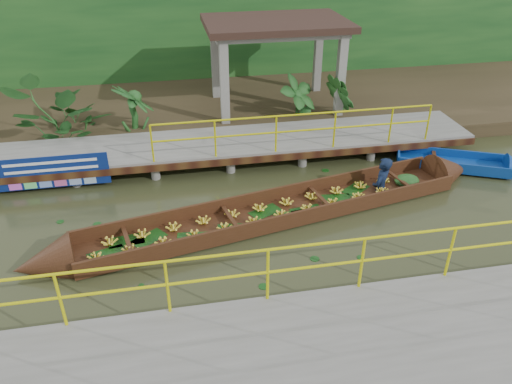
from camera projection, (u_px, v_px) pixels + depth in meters
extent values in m
plane|color=#292F17|center=(204.00, 232.00, 11.07)|extent=(80.00, 80.00, 0.00)
cube|color=#2F2717|center=(182.00, 105.00, 17.31)|extent=(30.00, 8.00, 0.45)
cube|color=slate|center=(190.00, 146.00, 13.78)|extent=(16.00, 2.00, 0.15)
cube|color=black|center=(194.00, 164.00, 12.97)|extent=(16.00, 0.12, 0.18)
cylinder|color=yellow|center=(297.00, 115.00, 12.87)|extent=(7.50, 0.05, 0.05)
cylinder|color=yellow|center=(296.00, 131.00, 13.10)|extent=(7.50, 0.05, 0.05)
cylinder|color=yellow|center=(296.00, 133.00, 13.13)|extent=(0.05, 0.05, 1.00)
cylinder|color=slate|center=(35.00, 181.00, 12.60)|extent=(0.24, 0.24, 0.55)
cylinder|color=slate|center=(46.00, 154.00, 13.96)|extent=(0.24, 0.24, 0.55)
cylinder|color=slate|center=(116.00, 174.00, 12.92)|extent=(0.24, 0.24, 0.55)
cylinder|color=slate|center=(119.00, 148.00, 14.28)|extent=(0.24, 0.24, 0.55)
cylinder|color=slate|center=(193.00, 168.00, 13.25)|extent=(0.24, 0.24, 0.55)
cylinder|color=slate|center=(189.00, 143.00, 14.60)|extent=(0.24, 0.24, 0.55)
cylinder|color=slate|center=(267.00, 161.00, 13.57)|extent=(0.24, 0.24, 0.55)
cylinder|color=slate|center=(256.00, 138.00, 14.92)|extent=(0.24, 0.24, 0.55)
cylinder|color=slate|center=(337.00, 155.00, 13.89)|extent=(0.24, 0.24, 0.55)
cylinder|color=slate|center=(320.00, 133.00, 15.24)|extent=(0.24, 0.24, 0.55)
cylinder|color=slate|center=(404.00, 150.00, 14.21)|extent=(0.24, 0.24, 0.55)
cylinder|color=slate|center=(382.00, 128.00, 15.56)|extent=(0.24, 0.24, 0.55)
cylinder|color=slate|center=(193.00, 168.00, 13.25)|extent=(0.24, 0.24, 0.55)
cube|color=slate|center=(296.00, 366.00, 7.52)|extent=(18.00, 2.40, 0.70)
cylinder|color=yellow|center=(281.00, 248.00, 7.81)|extent=(10.00, 0.05, 0.05)
cylinder|color=yellow|center=(280.00, 271.00, 8.04)|extent=(10.00, 0.05, 0.05)
cylinder|color=yellow|center=(280.00, 273.00, 8.06)|extent=(0.05, 0.05, 1.00)
cube|color=slate|center=(225.00, 86.00, 14.77)|extent=(0.25, 0.25, 2.80)
cube|color=slate|center=(340.00, 79.00, 15.35)|extent=(0.25, 0.25, 2.80)
cube|color=slate|center=(215.00, 64.00, 16.81)|extent=(0.25, 0.25, 2.80)
cube|color=slate|center=(318.00, 58.00, 17.39)|extent=(0.25, 0.25, 2.80)
cube|color=slate|center=(276.00, 30.00, 15.42)|extent=(4.00, 2.60, 0.12)
cube|color=#301E18|center=(276.00, 23.00, 15.32)|extent=(4.40, 3.00, 0.20)
cube|color=#15431A|center=(175.00, 36.00, 18.53)|extent=(30.00, 0.80, 4.00)
cube|color=#331C0E|center=(277.00, 214.00, 11.56)|extent=(9.15, 3.01, 0.07)
cube|color=#331C0E|center=(267.00, 197.00, 11.94)|extent=(8.93, 1.96, 0.39)
cube|color=#331C0E|center=(288.00, 221.00, 11.03)|extent=(8.93, 1.96, 0.39)
cone|color=#331C0E|center=(44.00, 264.00, 9.83)|extent=(1.34, 1.31, 1.09)
cone|color=#331C0E|center=(451.00, 171.00, 13.20)|extent=(1.34, 1.31, 1.09)
ellipsoid|color=#15431A|center=(407.00, 181.00, 12.72)|extent=(0.73, 0.62, 0.30)
imported|color=black|center=(385.00, 158.00, 12.06)|extent=(0.73, 0.74, 1.73)
cube|color=navy|center=(452.00, 165.00, 13.67)|extent=(2.98, 1.97, 0.10)
cube|color=navy|center=(451.00, 154.00, 13.98)|extent=(2.65, 1.24, 0.29)
cube|color=navy|center=(454.00, 168.00, 13.25)|extent=(2.65, 1.24, 0.29)
cube|color=navy|center=(398.00, 155.00, 13.91)|extent=(0.41, 0.81, 0.29)
cube|color=black|center=(435.00, 158.00, 13.69)|extent=(0.44, 0.83, 0.05)
cube|color=navy|center=(52.00, 172.00, 12.33)|extent=(2.73, 0.03, 0.85)
cube|color=white|center=(50.00, 163.00, 12.18)|extent=(2.21, 0.01, 0.07)
cube|color=white|center=(52.00, 170.00, 12.28)|extent=(2.21, 0.01, 0.07)
imported|color=#15431A|center=(62.00, 104.00, 14.35)|extent=(1.34, 1.34, 1.67)
imported|color=#15431A|center=(133.00, 100.00, 14.67)|extent=(1.34, 1.34, 1.67)
imported|color=#15431A|center=(298.00, 90.00, 15.47)|extent=(1.34, 1.34, 1.67)
imported|color=#15431A|center=(344.00, 87.00, 15.71)|extent=(1.34, 1.34, 1.67)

